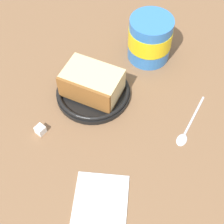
# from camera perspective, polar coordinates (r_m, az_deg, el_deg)

# --- Properties ---
(ground_plane) EXTENTS (1.24, 1.24, 0.04)m
(ground_plane) POSITION_cam_1_polar(r_m,az_deg,el_deg) (0.74, 1.39, 2.44)
(ground_plane) COLOR brown
(small_plate) EXTENTS (0.16, 0.16, 0.02)m
(small_plate) POSITION_cam_1_polar(r_m,az_deg,el_deg) (0.72, -3.53, 3.47)
(small_plate) COLOR black
(small_plate) RESTS_ON ground_plane
(cake_slice) EXTENTS (0.14, 0.12, 0.06)m
(cake_slice) POSITION_cam_1_polar(r_m,az_deg,el_deg) (0.69, -3.76, 4.92)
(cake_slice) COLOR brown
(cake_slice) RESTS_ON small_plate
(tea_mug) EXTENTS (0.10, 0.12, 0.10)m
(tea_mug) POSITION_cam_1_polar(r_m,az_deg,el_deg) (0.77, 6.19, 12.51)
(tea_mug) COLOR #3372BF
(tea_mug) RESTS_ON ground_plane
(teaspoon) EXTENTS (0.07, 0.13, 0.01)m
(teaspoon) POSITION_cam_1_polar(r_m,az_deg,el_deg) (0.68, 12.32, -3.00)
(teaspoon) COLOR silver
(teaspoon) RESTS_ON ground_plane
(folded_napkin) EXTENTS (0.10, 0.12, 0.01)m
(folded_napkin) POSITION_cam_1_polar(r_m,az_deg,el_deg) (0.60, -2.44, -15.66)
(folded_napkin) COLOR white
(folded_napkin) RESTS_ON ground_plane
(sugar_cube) EXTENTS (0.02, 0.02, 0.02)m
(sugar_cube) POSITION_cam_1_polar(r_m,az_deg,el_deg) (0.68, -12.47, -2.96)
(sugar_cube) COLOR white
(sugar_cube) RESTS_ON ground_plane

